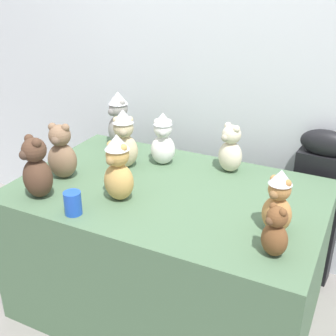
{
  "coord_description": "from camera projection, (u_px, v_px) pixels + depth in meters",
  "views": [
    {
      "loc": [
        0.87,
        -1.5,
        1.8
      ],
      "look_at": [
        0.0,
        0.25,
        0.88
      ],
      "focal_mm": 46.55,
      "sensor_mm": 36.0,
      "label": 1
    }
  ],
  "objects": [
    {
      "name": "ground_plane",
      "position": [
        147.0,
        333.0,
        2.33
      ],
      "size": [
        10.0,
        10.0,
        0.0
      ],
      "primitive_type": "plane",
      "color": "gray"
    },
    {
      "name": "wall_back",
      "position": [
        223.0,
        56.0,
        2.59
      ],
      "size": [
        7.0,
        0.08,
        2.6
      ],
      "primitive_type": "cube",
      "color": "silver",
      "rests_on": "ground_plane"
    },
    {
      "name": "display_table",
      "position": [
        168.0,
        250.0,
        2.38
      ],
      "size": [
        1.56,
        0.99,
        0.76
      ],
      "primitive_type": "cube",
      "color": "#4C6B4C",
      "rests_on": "ground_plane"
    },
    {
      "name": "instrument_case",
      "position": [
        315.0,
        207.0,
        2.57
      ],
      "size": [
        0.29,
        0.14,
        0.98
      ],
      "rotation": [
        0.0,
        0.0,
        -0.09
      ],
      "color": "black",
      "rests_on": "ground_plane"
    },
    {
      "name": "teddy_bear_mocha",
      "position": [
        62.0,
        153.0,
        2.28
      ],
      "size": [
        0.18,
        0.17,
        0.3
      ],
      "rotation": [
        0.0,
        0.0,
        0.25
      ],
      "color": "#7F6047",
      "rests_on": "display_table"
    },
    {
      "name": "teddy_bear_honey",
      "position": [
        118.0,
        168.0,
        2.06
      ],
      "size": [
        0.17,
        0.15,
        0.33
      ],
      "rotation": [
        0.0,
        0.0,
        -0.12
      ],
      "color": "tan",
      "rests_on": "display_table"
    },
    {
      "name": "teddy_bear_caramel",
      "position": [
        278.0,
        202.0,
        1.82
      ],
      "size": [
        0.16,
        0.14,
        0.29
      ],
      "rotation": [
        0.0,
        0.0,
        -0.31
      ],
      "color": "#B27A42",
      "rests_on": "display_table"
    },
    {
      "name": "teddy_bear_chestnut",
      "position": [
        275.0,
        232.0,
        1.68
      ],
      "size": [
        0.15,
        0.14,
        0.22
      ],
      "rotation": [
        0.0,
        0.0,
        -0.59
      ],
      "color": "brown",
      "rests_on": "display_table"
    },
    {
      "name": "teddy_bear_sand",
      "position": [
        124.0,
        139.0,
        2.4
      ],
      "size": [
        0.2,
        0.19,
        0.33
      ],
      "rotation": [
        0.0,
        0.0,
        0.53
      ],
      "color": "#CCB78E",
      "rests_on": "display_table"
    },
    {
      "name": "teddy_bear_snow",
      "position": [
        163.0,
        139.0,
        2.44
      ],
      "size": [
        0.17,
        0.16,
        0.3
      ],
      "rotation": [
        0.0,
        0.0,
        0.43
      ],
      "color": "white",
      "rests_on": "display_table"
    },
    {
      "name": "teddy_bear_cocoa",
      "position": [
        36.0,
        169.0,
        2.09
      ],
      "size": [
        0.2,
        0.18,
        0.31
      ],
      "rotation": [
        0.0,
        0.0,
        -0.36
      ],
      "color": "#4C3323",
      "rests_on": "display_table"
    },
    {
      "name": "teddy_bear_cream",
      "position": [
        230.0,
        149.0,
        2.36
      ],
      "size": [
        0.18,
        0.17,
        0.27
      ],
      "rotation": [
        0.0,
        0.0,
        -0.5
      ],
      "color": "beige",
      "rests_on": "display_table"
    },
    {
      "name": "teddy_bear_ash",
      "position": [
        119.0,
        120.0,
        2.69
      ],
      "size": [
        0.19,
        0.18,
        0.34
      ],
      "rotation": [
        0.0,
        0.0,
        -0.39
      ],
      "color": "gray",
      "rests_on": "display_table"
    },
    {
      "name": "party_cup_blue",
      "position": [
        73.0,
        203.0,
        1.98
      ],
      "size": [
        0.08,
        0.08,
        0.11
      ],
      "primitive_type": "cylinder",
      "color": "blue",
      "rests_on": "display_table"
    }
  ]
}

